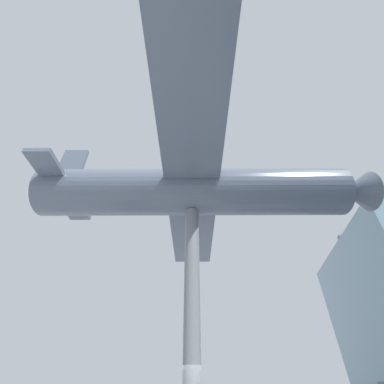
% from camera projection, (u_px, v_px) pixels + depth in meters
% --- Properties ---
extents(support_pylon_central, '(0.52, 0.52, 7.62)m').
position_uv_depth(support_pylon_central, '(192.00, 314.00, 7.93)').
color(support_pylon_central, slate).
rests_on(support_pylon_central, ground_plane).
extents(suspended_airplane, '(14.58, 14.25, 3.52)m').
position_uv_depth(suspended_airplane, '(199.00, 192.00, 10.89)').
color(suspended_airplane, '#4C5666').
rests_on(suspended_airplane, support_pylon_central).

